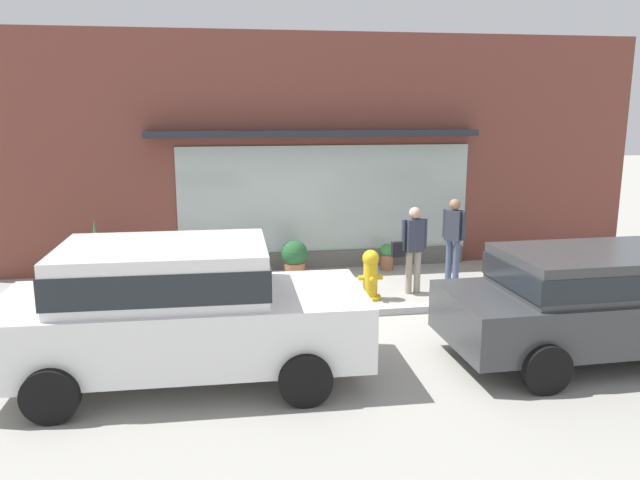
{
  "coord_description": "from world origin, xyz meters",
  "views": [
    {
      "loc": [
        -1.95,
        -9.75,
        3.35
      ],
      "look_at": [
        -0.17,
        1.2,
        0.98
      ],
      "focal_mm": 35.17,
      "sensor_mm": 36.0,
      "label": 1
    }
  ],
  "objects_px": {
    "fire_hydrant": "(371,274)",
    "potted_plant_window_center": "(387,256)",
    "potted_plant_by_entrance": "(96,253)",
    "potted_plant_window_right": "(294,258)",
    "parked_car_white": "(177,305)",
    "pedestrian_with_handbag": "(413,244)",
    "pedestrian_passerby": "(454,233)",
    "parked_car_dark_gray": "(602,297)",
    "potted_plant_window_left": "(516,255)"
  },
  "relations": [
    {
      "from": "parked_car_dark_gray",
      "to": "pedestrian_passerby",
      "type": "bearing_deg",
      "value": 96.1
    },
    {
      "from": "potted_plant_window_center",
      "to": "parked_car_dark_gray",
      "type": "bearing_deg",
      "value": -72.26
    },
    {
      "from": "parked_car_white",
      "to": "pedestrian_passerby",
      "type": "bearing_deg",
      "value": 38.33
    },
    {
      "from": "parked_car_white",
      "to": "pedestrian_with_handbag",
      "type": "bearing_deg",
      "value": 38.92
    },
    {
      "from": "parked_car_dark_gray",
      "to": "potted_plant_window_right",
      "type": "distance_m",
      "value": 5.89
    },
    {
      "from": "parked_car_white",
      "to": "potted_plant_window_right",
      "type": "distance_m",
      "value": 4.9
    },
    {
      "from": "parked_car_dark_gray",
      "to": "pedestrian_with_handbag",
      "type": "bearing_deg",
      "value": 114.39
    },
    {
      "from": "fire_hydrant",
      "to": "pedestrian_passerby",
      "type": "xyz_separation_m",
      "value": [
        1.89,
        0.97,
        0.48
      ]
    },
    {
      "from": "pedestrian_with_handbag",
      "to": "pedestrian_passerby",
      "type": "height_order",
      "value": "pedestrian_passerby"
    },
    {
      "from": "pedestrian_with_handbag",
      "to": "potted_plant_window_center",
      "type": "bearing_deg",
      "value": -97.02
    },
    {
      "from": "pedestrian_with_handbag",
      "to": "parked_car_white",
      "type": "height_order",
      "value": "parked_car_white"
    },
    {
      "from": "fire_hydrant",
      "to": "potted_plant_window_left",
      "type": "height_order",
      "value": "fire_hydrant"
    },
    {
      "from": "potted_plant_window_right",
      "to": "potted_plant_window_center",
      "type": "bearing_deg",
      "value": 9.49
    },
    {
      "from": "pedestrian_with_handbag",
      "to": "parked_car_white",
      "type": "distance_m",
      "value": 5.03
    },
    {
      "from": "potted_plant_window_center",
      "to": "potted_plant_window_right",
      "type": "relative_size",
      "value": 0.73
    },
    {
      "from": "fire_hydrant",
      "to": "potted_plant_window_center",
      "type": "relative_size",
      "value": 1.59
    },
    {
      "from": "parked_car_white",
      "to": "parked_car_dark_gray",
      "type": "distance_m",
      "value": 5.57
    },
    {
      "from": "fire_hydrant",
      "to": "potted_plant_window_center",
      "type": "distance_m",
      "value": 2.1
    },
    {
      "from": "potted_plant_by_entrance",
      "to": "fire_hydrant",
      "type": "bearing_deg",
      "value": -18.9
    },
    {
      "from": "fire_hydrant",
      "to": "potted_plant_window_right",
      "type": "distance_m",
      "value": 1.97
    },
    {
      "from": "parked_car_dark_gray",
      "to": "potted_plant_window_left",
      "type": "distance_m",
      "value": 4.66
    },
    {
      "from": "potted_plant_window_right",
      "to": "pedestrian_with_handbag",
      "type": "bearing_deg",
      "value": -34.32
    },
    {
      "from": "pedestrian_with_handbag",
      "to": "potted_plant_by_entrance",
      "type": "bearing_deg",
      "value": -21.3
    },
    {
      "from": "fire_hydrant",
      "to": "potted_plant_window_right",
      "type": "height_order",
      "value": "fire_hydrant"
    },
    {
      "from": "pedestrian_with_handbag",
      "to": "potted_plant_window_left",
      "type": "xyz_separation_m",
      "value": [
        2.64,
        1.22,
        -0.6
      ]
    },
    {
      "from": "fire_hydrant",
      "to": "parked_car_dark_gray",
      "type": "bearing_deg",
      "value": -51.72
    },
    {
      "from": "pedestrian_passerby",
      "to": "potted_plant_window_center",
      "type": "relative_size",
      "value": 2.86
    },
    {
      "from": "parked_car_white",
      "to": "potted_plant_by_entrance",
      "type": "xyz_separation_m",
      "value": [
        -1.78,
        4.55,
        -0.34
      ]
    },
    {
      "from": "pedestrian_passerby",
      "to": "potted_plant_by_entrance",
      "type": "height_order",
      "value": "pedestrian_passerby"
    },
    {
      "from": "pedestrian_passerby",
      "to": "parked_car_white",
      "type": "xyz_separation_m",
      "value": [
        -5.03,
        -3.84,
        0.03
      ]
    },
    {
      "from": "fire_hydrant",
      "to": "potted_plant_window_right",
      "type": "xyz_separation_m",
      "value": [
        -1.16,
        1.59,
        -0.04
      ]
    },
    {
      "from": "potted_plant_by_entrance",
      "to": "potted_plant_window_right",
      "type": "height_order",
      "value": "potted_plant_by_entrance"
    },
    {
      "from": "fire_hydrant",
      "to": "parked_car_white",
      "type": "xyz_separation_m",
      "value": [
        -3.14,
        -2.87,
        0.51
      ]
    },
    {
      "from": "potted_plant_window_center",
      "to": "fire_hydrant",
      "type": "bearing_deg",
      "value": -113.29
    },
    {
      "from": "parked_car_dark_gray",
      "to": "potted_plant_by_entrance",
      "type": "distance_m",
      "value": 8.75
    },
    {
      "from": "parked_car_dark_gray",
      "to": "potted_plant_window_center",
      "type": "height_order",
      "value": "parked_car_dark_gray"
    },
    {
      "from": "potted_plant_by_entrance",
      "to": "parked_car_dark_gray",
      "type": "bearing_deg",
      "value": -32.91
    },
    {
      "from": "fire_hydrant",
      "to": "potted_plant_window_left",
      "type": "bearing_deg",
      "value": 22.66
    },
    {
      "from": "fire_hydrant",
      "to": "parked_car_dark_gray",
      "type": "relative_size",
      "value": 0.2
    },
    {
      "from": "parked_car_dark_gray",
      "to": "potted_plant_by_entrance",
      "type": "bearing_deg",
      "value": 145.69
    },
    {
      "from": "potted_plant_window_center",
      "to": "potted_plant_window_right",
      "type": "height_order",
      "value": "potted_plant_window_right"
    },
    {
      "from": "pedestrian_passerby",
      "to": "potted_plant_by_entrance",
      "type": "distance_m",
      "value": 6.85
    },
    {
      "from": "pedestrian_with_handbag",
      "to": "pedestrian_passerby",
      "type": "bearing_deg",
      "value": -152.01
    },
    {
      "from": "potted_plant_by_entrance",
      "to": "potted_plant_window_right",
      "type": "relative_size",
      "value": 1.68
    },
    {
      "from": "parked_car_white",
      "to": "potted_plant_window_center",
      "type": "distance_m",
      "value": 6.25
    },
    {
      "from": "pedestrian_with_handbag",
      "to": "pedestrian_passerby",
      "type": "xyz_separation_m",
      "value": [
        1.06,
        0.75,
        0.01
      ]
    },
    {
      "from": "fire_hydrant",
      "to": "pedestrian_with_handbag",
      "type": "distance_m",
      "value": 0.98
    },
    {
      "from": "fire_hydrant",
      "to": "potted_plant_window_center",
      "type": "bearing_deg",
      "value": 66.71
    },
    {
      "from": "parked_car_dark_gray",
      "to": "potted_plant_window_left",
      "type": "relative_size",
      "value": 7.53
    },
    {
      "from": "potted_plant_window_left",
      "to": "potted_plant_by_entrance",
      "type": "xyz_separation_m",
      "value": [
        -8.39,
        0.24,
        0.31
      ]
    }
  ]
}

